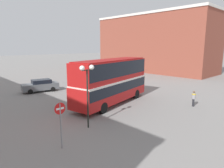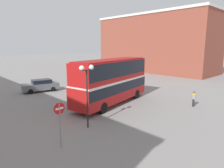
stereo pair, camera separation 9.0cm
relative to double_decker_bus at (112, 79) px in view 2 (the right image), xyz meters
name	(u,v)px [view 2 (the right image)]	position (x,y,z in m)	size (l,w,h in m)	color
ground_plane	(102,107)	(-1.58, -0.17, -2.68)	(240.00, 240.00, 0.00)	gray
building_row_right	(155,43)	(26.92, 13.61, 3.94)	(10.44, 28.31, 13.22)	brown
double_decker_bus	(112,79)	(0.00, 0.00, 0.00)	(10.60, 4.64, 4.68)	red
pedestrian_foreground	(194,97)	(5.27, -6.43, -1.70)	(0.55, 0.55, 1.60)	#232328
parked_car_kerb_far	(41,85)	(-3.05, 10.67, -1.86)	(4.88, 2.71, 1.62)	slate
street_lamp_twin_globe	(87,80)	(-5.70, -3.39, 0.97)	(1.21, 0.37, 4.70)	black
no_entry_sign	(60,118)	(-8.72, -4.78, -0.75)	(0.70, 0.08, 2.83)	gray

